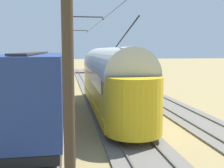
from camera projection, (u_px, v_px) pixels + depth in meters
ground_plane at (108, 109)px, 19.75m from camera, size 220.00×220.00×0.00m
track_streetcar_siding at (168, 105)px, 20.79m from camera, size 2.80×80.00×0.18m
track_adjacent_siding at (108, 107)px, 20.05m from camera, size 2.80×80.00×0.18m
track_third_siding at (43, 109)px, 19.30m from camera, size 2.80×80.00×0.18m
vintage_streetcar at (110, 78)px, 18.62m from camera, size 2.65×15.59×5.36m
coach_adjacent at (36, 87)px, 15.04m from camera, size 2.96×12.93×3.85m
catenary_pole_foreground at (66, 53)px, 36.39m from camera, size 3.11×0.28×7.08m
catenary_pole_mid_near at (67, 56)px, 21.50m from camera, size 3.11×0.28×7.08m
catenary_pole_mid_far at (72, 68)px, 6.60m from camera, size 3.11×0.28×7.08m
overhead_wire_run at (101, 20)px, 22.36m from camera, size 2.90×34.43×0.18m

